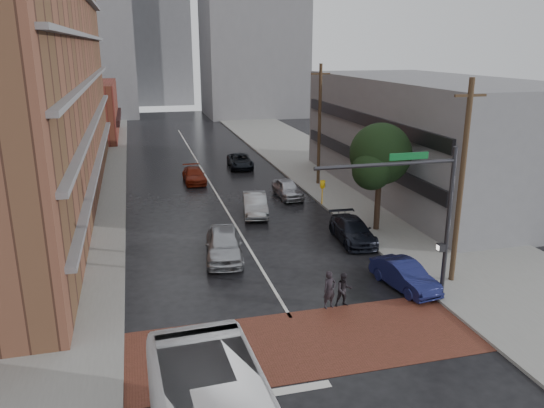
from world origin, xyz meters
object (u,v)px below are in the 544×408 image
suv_travel (240,161)px  car_parked_near (405,275)px  car_travel_a (224,244)px  car_travel_c (194,175)px  car_travel_b (255,204)px  car_parked_far (288,189)px  car_parked_mid (353,230)px  pedestrian_b (344,290)px  pedestrian_a (329,290)px

suv_travel → car_parked_near: (2.49, -28.18, 0.01)m
car_travel_a → car_travel_c: size_ratio=1.14×
car_travel_a → car_travel_b: size_ratio=1.10×
car_travel_b → car_parked_near: (4.42, -13.30, -0.08)m
car_travel_a → car_parked_far: 12.97m
car_travel_c → car_parked_mid: bearing=-66.2°
suv_travel → car_parked_far: (1.49, -11.29, 0.05)m
car_parked_near → pedestrian_b: bearing=-174.3°
car_parked_mid → car_travel_c: bearing=117.8°
car_travel_c → car_parked_near: car_parked_near is taller
suv_travel → pedestrian_b: bearing=-88.6°
car_travel_a → car_parked_far: bearing=65.9°
suv_travel → car_parked_near: car_parked_near is taller
car_parked_mid → car_parked_far: size_ratio=1.14×
pedestrian_a → car_parked_near: 4.39m
pedestrian_b → car_travel_c: (-3.91, 24.54, -0.17)m
pedestrian_a → pedestrian_b: size_ratio=1.10×
pedestrian_a → pedestrian_b: bearing=-14.8°
pedestrian_a → car_travel_a: size_ratio=0.36×
pedestrian_b → car_parked_far: pedestrian_b is taller
car_travel_a → car_travel_c: 17.65m
car_travel_a → car_parked_near: car_travel_a is taller
pedestrian_a → car_parked_mid: (4.37, 7.66, -0.20)m
car_parked_near → car_travel_a: bearing=133.2°
pedestrian_a → car_travel_c: size_ratio=0.40×
car_parked_near → car_parked_mid: car_parked_mid is taller
car_travel_b → car_parked_far: car_travel_b is taller
pedestrian_b → suv_travel: size_ratio=0.34×
car_travel_a → car_parked_mid: size_ratio=1.05×
car_parked_mid → car_travel_a: bearing=-170.9°
car_parked_far → suv_travel: bearing=95.9°
car_travel_b → suv_travel: size_ratio=0.95×
car_parked_near → pedestrian_a: bearing=-176.8°
car_travel_b → car_parked_mid: car_travel_b is taller
suv_travel → car_parked_near: size_ratio=1.17×
pedestrian_b → car_parked_far: 18.08m
pedestrian_a → car_travel_a: (-3.60, 6.89, -0.04)m
pedestrian_a → pedestrian_b: 0.71m
pedestrian_b → car_parked_mid: bearing=66.6°
pedestrian_b → car_travel_a: size_ratio=0.32×
pedestrian_b → car_travel_b: 14.33m
pedestrian_a → car_travel_b: (-0.15, 14.30, -0.14)m
pedestrian_b → car_travel_b: size_ratio=0.35×
car_parked_far → pedestrian_a: bearing=-101.9°
suv_travel → car_parked_near: 28.29m
pedestrian_b → car_travel_c: size_ratio=0.37×
car_travel_a → car_travel_c: (0.39, 17.65, -0.21)m
car_travel_b → car_parked_far: size_ratio=1.09×
car_travel_c → suv_travel: bearing=42.6°
pedestrian_b → car_parked_far: size_ratio=0.39×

